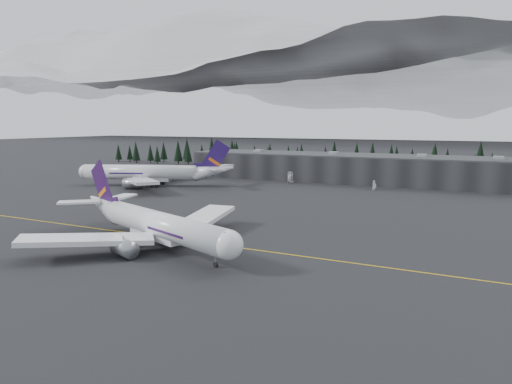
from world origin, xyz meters
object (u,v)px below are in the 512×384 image
at_px(terminal, 354,168).
at_px(jet_parked, 154,173).
at_px(gse_vehicle_b, 374,188).
at_px(gse_vehicle_a, 290,182).
at_px(jet_main, 151,223).

height_order(terminal, jet_parked, jet_parked).
distance_m(terminal, gse_vehicle_b, 29.48).
xyz_separation_m(gse_vehicle_a, gse_vehicle_b, (39.10, -4.90, -0.07)).
height_order(jet_parked, gse_vehicle_b, jet_parked).
relative_size(jet_main, gse_vehicle_a, 11.02).
distance_m(terminal, jet_main, 133.77).
bearing_deg(gse_vehicle_a, jet_main, -91.32).
height_order(terminal, gse_vehicle_a, terminal).
xyz_separation_m(jet_main, gse_vehicle_b, (27.49, 108.37, -4.34)).
xyz_separation_m(terminal, gse_vehicle_a, (-24.18, -19.89, -5.56)).
height_order(jet_main, jet_parked, jet_parked).
bearing_deg(jet_parked, jet_main, 107.60).
distance_m(terminal, gse_vehicle_a, 31.80).
xyz_separation_m(terminal, jet_parked, (-74.09, -54.65, -0.52)).
bearing_deg(terminal, jet_main, -95.39).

